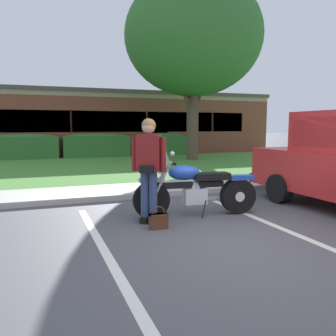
{
  "coord_description": "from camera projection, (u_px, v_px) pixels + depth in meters",
  "views": [
    {
      "loc": [
        -2.72,
        -4.1,
        1.57
      ],
      "look_at": [
        -0.66,
        1.54,
        0.85
      ],
      "focal_mm": 36.79,
      "sensor_mm": 36.0,
      "label": 1
    }
  ],
  "objects": [
    {
      "name": "rider_person",
      "position": [
        149.0,
        163.0,
        5.57
      ],
      "size": [
        0.51,
        0.4,
        1.7
      ],
      "color": "black",
      "rests_on": "ground"
    },
    {
      "name": "ground_plane",
      "position": [
        248.0,
        237.0,
        4.94
      ],
      "size": [
        140.0,
        140.0,
        0.0
      ],
      "primitive_type": "plane",
      "color": "#4C4C51"
    },
    {
      "name": "brick_building",
      "position": [
        64.0,
        124.0,
        22.51
      ],
      "size": [
        23.82,
        11.04,
        3.55
      ],
      "color": "brown",
      "rests_on": "ground"
    },
    {
      "name": "grass_lawn",
      "position": [
        117.0,
        166.0,
        13.54
      ],
      "size": [
        60.0,
        8.97,
        0.06
      ],
      "primitive_type": "cube",
      "color": "#478433",
      "rests_on": "ground"
    },
    {
      "name": "stall_stripe_1",
      "position": [
        280.0,
        228.0,
        5.37
      ],
      "size": [
        0.2,
        4.4,
        0.01
      ],
      "primitive_type": "cube",
      "rotation": [
        0.0,
        0.0,
        0.02
      ],
      "color": "silver",
      "rests_on": "ground"
    },
    {
      "name": "concrete_walk",
      "position": [
        159.0,
        188.0,
        8.66
      ],
      "size": [
        60.0,
        1.5,
        0.08
      ],
      "primitive_type": "cube",
      "color": "#B7B2A8",
      "rests_on": "ground"
    },
    {
      "name": "curb_strip",
      "position": [
        171.0,
        193.0,
        7.86
      ],
      "size": [
        60.0,
        0.2,
        0.12
      ],
      "primitive_type": "cube",
      "color": "#B7B2A8",
      "rests_on": "ground"
    },
    {
      "name": "stall_stripe_0",
      "position": [
        104.0,
        249.0,
        4.43
      ],
      "size": [
        0.2,
        4.4,
        0.01
      ],
      "primitive_type": "cube",
      "rotation": [
        0.0,
        0.0,
        0.02
      ],
      "color": "silver",
      "rests_on": "ground"
    },
    {
      "name": "hedge_center_right",
      "position": [
        160.0,
        144.0,
        18.62
      ],
      "size": [
        2.83,
        0.9,
        1.24
      ],
      "color": "#336B2D",
      "rests_on": "ground"
    },
    {
      "name": "hedge_left",
      "position": [
        24.0,
        146.0,
        16.28
      ],
      "size": [
        3.13,
        0.9,
        1.24
      ],
      "color": "#336B2D",
      "rests_on": "ground"
    },
    {
      "name": "handbag",
      "position": [
        159.0,
        220.0,
        5.31
      ],
      "size": [
        0.28,
        0.13,
        0.36
      ],
      "color": "#562D19",
      "rests_on": "ground"
    },
    {
      "name": "motorcycle",
      "position": [
        200.0,
        188.0,
        6.08
      ],
      "size": [
        2.24,
        0.82,
        1.26
      ],
      "color": "black",
      "rests_on": "ground"
    },
    {
      "name": "shade_tree",
      "position": [
        193.0,
        37.0,
        15.38
      ],
      "size": [
        6.16,
        6.16,
        8.18
      ],
      "color": "brown",
      "rests_on": "ground"
    },
    {
      "name": "hedge_center_left",
      "position": [
        97.0,
        145.0,
        17.45
      ],
      "size": [
        3.3,
        0.9,
        1.24
      ],
      "color": "#336B2D",
      "rests_on": "ground"
    }
  ]
}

